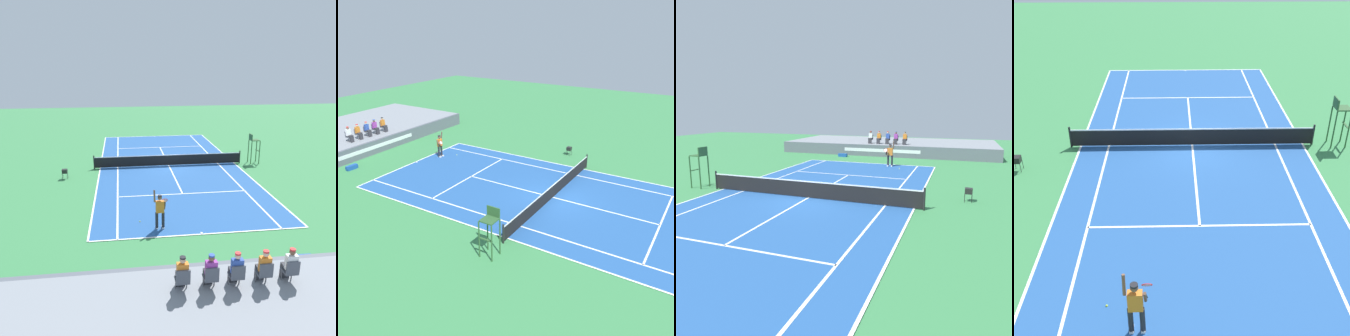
{
  "view_description": "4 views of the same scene",
  "coord_description": "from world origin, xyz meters",
  "views": [
    {
      "loc": [
        3.73,
        26.77,
        8.04
      ],
      "look_at": [
        0.59,
        3.86,
        1.0
      ],
      "focal_mm": 37.12,
      "sensor_mm": 36.0,
      "label": 1
    },
    {
      "loc": [
        -19.13,
        -8.27,
        10.39
      ],
      "look_at": [
        0.59,
        3.86,
        1.0
      ],
      "focal_mm": 39.02,
      "sensor_mm": 36.0,
      "label": 2
    },
    {
      "loc": [
        7.39,
        -14.68,
        4.58
      ],
      "look_at": [
        0.59,
        3.86,
        1.0
      ],
      "focal_mm": 34.44,
      "sensor_mm": 36.0,
      "label": 3
    },
    {
      "loc": [
        0.94,
        19.01,
        9.95
      ],
      "look_at": [
        0.59,
        3.86,
        1.0
      ],
      "focal_mm": 46.36,
      "sensor_mm": 36.0,
      "label": 4
    }
  ],
  "objects": [
    {
      "name": "tennis_player",
      "position": [
        1.97,
        11.0,
        0.99
      ],
      "size": [
        0.76,
        0.63,
        2.08
      ],
      "color": "#232328",
      "rests_on": "ground"
    },
    {
      "name": "spectator_seated_0",
      "position": [
        -1.51,
        17.58,
        1.75
      ],
      "size": [
        0.44,
        0.6,
        1.27
      ],
      "color": "#474C56",
      "rests_on": "bleacher_platform"
    },
    {
      "name": "court",
      "position": [
        0.0,
        0.0,
        0.01
      ],
      "size": [
        11.08,
        23.88,
        0.03
      ],
      "color": "#235193",
      "rests_on": "ground"
    },
    {
      "name": "net",
      "position": [
        0.0,
        0.0,
        0.52
      ],
      "size": [
        11.98,
        0.1,
        1.07
      ],
      "color": "black",
      "rests_on": "ground"
    },
    {
      "name": "spectator_seated_4",
      "position": [
        2.03,
        17.58,
        1.75
      ],
      "size": [
        0.44,
        0.6,
        1.27
      ],
      "color": "#474C56",
      "rests_on": "bleacher_platform"
    },
    {
      "name": "ground_plane",
      "position": [
        0.0,
        0.0,
        0.0
      ],
      "size": [
        80.0,
        80.0,
        0.0
      ],
      "primitive_type": "plane",
      "color": "#387F47"
    },
    {
      "name": "spectator_seated_3",
      "position": [
        1.13,
        17.58,
        1.75
      ],
      "size": [
        0.44,
        0.6,
        1.27
      ],
      "color": "#474C56",
      "rests_on": "bleacher_platform"
    },
    {
      "name": "umpire_chair",
      "position": [
        -7.07,
        0.0,
        1.56
      ],
      "size": [
        0.77,
        0.77,
        2.44
      ],
      "color": "#2D562D",
      "rests_on": "ground"
    },
    {
      "name": "barrier_wall",
      "position": [
        0.0,
        16.19,
        0.57
      ],
      "size": [
        21.78,
        0.25,
        1.14
      ],
      "color": "#565B66",
      "rests_on": "ground"
    },
    {
      "name": "equipment_bag",
      "position": [
        -3.58,
        14.89,
        0.16
      ],
      "size": [
        0.91,
        0.35,
        0.32
      ],
      "color": "#194799",
      "rests_on": "ground"
    },
    {
      "name": "spectator_seated_1",
      "position": [
        -0.62,
        17.58,
        1.75
      ],
      "size": [
        0.44,
        0.6,
        1.27
      ],
      "color": "#474C56",
      "rests_on": "bleacher_platform"
    },
    {
      "name": "ball_hopper",
      "position": [
        7.87,
        2.21,
        0.57
      ],
      "size": [
        0.36,
        0.36,
        0.7
      ],
      "color": "black",
      "rests_on": "ground"
    },
    {
      "name": "tennis_ball",
      "position": [
        2.94,
        10.1,
        0.03
      ],
      "size": [
        0.07,
        0.07,
        0.07
      ],
      "primitive_type": "sphere",
      "color": "#D1E533",
      "rests_on": "ground"
    },
    {
      "name": "spectator_seated_2",
      "position": [
        0.29,
        17.58,
        1.75
      ],
      "size": [
        0.44,
        0.6,
        1.27
      ],
      "color": "#474C56",
      "rests_on": "bleacher_platform"
    }
  ]
}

